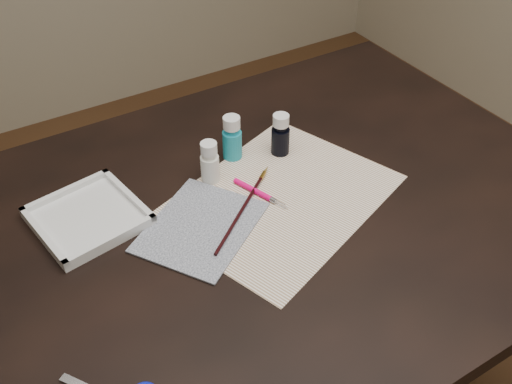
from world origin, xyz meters
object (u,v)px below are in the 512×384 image
paint_bottle_cyan (232,138)px  canvas (201,227)px  paint_bottle_navy (280,134)px  paper (280,198)px  palette_tray (88,216)px  paint_bottle_white (210,162)px

paint_bottle_cyan → canvas: bearing=-134.6°
canvas → paint_bottle_cyan: size_ratio=2.25×
paint_bottle_navy → paper: bearing=-123.0°
paper → palette_tray: (-0.34, 0.13, 0.01)m
paper → palette_tray: 0.36m
paint_bottle_cyan → paper: bearing=-85.4°
paper → paint_bottle_cyan: bearing=94.6°
palette_tray → paint_bottle_navy: bearing=-0.9°
canvas → paint_bottle_white: size_ratio=2.44×
paint_bottle_cyan → paint_bottle_navy: bearing=-22.8°
canvas → paint_bottle_cyan: 0.23m
paint_bottle_cyan → palette_tray: size_ratio=0.54×
paper → paint_bottle_white: (-0.09, 0.12, 0.04)m
canvas → palette_tray: 0.21m
canvas → paint_bottle_cyan: paint_bottle_cyan is taller
paint_bottle_cyan → palette_tray: 0.33m
paper → paint_bottle_navy: paint_bottle_navy is taller
paper → paint_bottle_navy: size_ratio=4.56×
canvas → paint_bottle_navy: (0.25, 0.12, 0.04)m
paper → paint_bottle_white: paint_bottle_white is taller
canvas → paper: bearing=-1.7°
paper → paint_bottle_cyan: 0.17m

